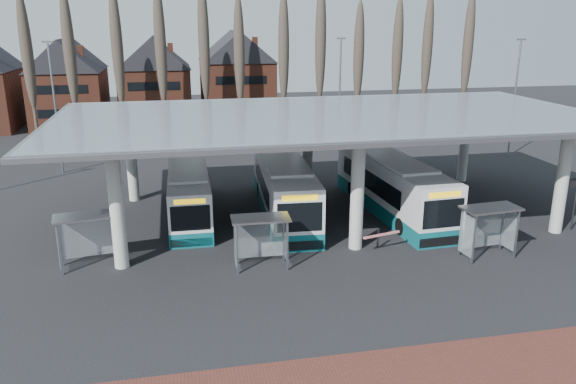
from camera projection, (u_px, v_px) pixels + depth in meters
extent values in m
plane|color=black|center=(371.00, 267.00, 27.58)|extent=(140.00, 140.00, 0.00)
cylinder|color=#B7B7B2|center=(117.00, 209.00, 26.75)|extent=(0.70, 0.70, 6.00)
cylinder|color=#B7B7B2|center=(131.00, 157.00, 37.05)|extent=(0.70, 0.70, 6.00)
cylinder|color=#B7B7B2|center=(357.00, 194.00, 29.04)|extent=(0.70, 0.70, 6.00)
cylinder|color=#B7B7B2|center=(308.00, 149.00, 39.35)|extent=(0.70, 0.70, 6.00)
cylinder|color=#B7B7B2|center=(562.00, 181.00, 31.34)|extent=(0.70, 0.70, 6.00)
cylinder|color=#B7B7B2|center=(465.00, 142.00, 41.65)|extent=(0.70, 0.70, 6.00)
cube|color=gray|center=(330.00, 115.00, 33.25)|extent=(32.00, 16.00, 0.12)
cube|color=silver|center=(330.00, 114.00, 33.23)|extent=(31.50, 15.50, 0.04)
cone|color=#473D33|center=(30.00, 70.00, 52.17)|extent=(0.36, 0.36, 14.50)
ellipsoid|color=#473D33|center=(27.00, 50.00, 51.66)|extent=(1.10, 1.10, 11.02)
cone|color=#473D33|center=(75.00, 69.00, 52.93)|extent=(0.36, 0.36, 14.50)
ellipsoid|color=#473D33|center=(73.00, 50.00, 52.42)|extent=(1.10, 1.10, 11.02)
cone|color=#473D33|center=(119.00, 68.00, 53.70)|extent=(0.36, 0.36, 14.50)
ellipsoid|color=#473D33|center=(117.00, 50.00, 53.19)|extent=(1.10, 1.10, 11.02)
cone|color=#473D33|center=(161.00, 68.00, 54.47)|extent=(0.36, 0.36, 14.50)
ellipsoid|color=#473D33|center=(160.00, 49.00, 53.96)|extent=(1.10, 1.10, 11.02)
cone|color=#473D33|center=(203.00, 67.00, 55.23)|extent=(0.36, 0.36, 14.50)
ellipsoid|color=#473D33|center=(202.00, 49.00, 54.72)|extent=(1.10, 1.10, 11.02)
cone|color=#473D33|center=(243.00, 66.00, 56.00)|extent=(0.36, 0.36, 14.50)
ellipsoid|color=#473D33|center=(243.00, 48.00, 55.49)|extent=(1.10, 1.10, 11.02)
cone|color=#473D33|center=(282.00, 66.00, 56.76)|extent=(0.36, 0.36, 14.50)
ellipsoid|color=#473D33|center=(282.00, 48.00, 56.26)|extent=(1.10, 1.10, 11.02)
cone|color=#473D33|center=(321.00, 65.00, 57.53)|extent=(0.36, 0.36, 14.50)
ellipsoid|color=#473D33|center=(321.00, 48.00, 57.02)|extent=(1.10, 1.10, 11.02)
cone|color=#473D33|center=(358.00, 65.00, 58.30)|extent=(0.36, 0.36, 14.50)
ellipsoid|color=#473D33|center=(358.00, 47.00, 57.79)|extent=(1.10, 1.10, 11.02)
cone|color=#473D33|center=(394.00, 64.00, 59.06)|extent=(0.36, 0.36, 14.50)
ellipsoid|color=#473D33|center=(395.00, 47.00, 58.55)|extent=(1.10, 1.10, 11.02)
cone|color=#473D33|center=(429.00, 63.00, 59.83)|extent=(0.36, 0.36, 14.50)
ellipsoid|color=#473D33|center=(431.00, 47.00, 59.32)|extent=(1.10, 1.10, 11.02)
cone|color=#473D33|center=(464.00, 63.00, 60.60)|extent=(0.36, 0.36, 14.50)
ellipsoid|color=#473D33|center=(465.00, 46.00, 60.09)|extent=(1.10, 1.10, 11.02)
cube|color=brown|center=(70.00, 95.00, 63.86)|extent=(8.00, 10.00, 7.00)
pyramid|color=black|center=(63.00, 31.00, 61.81)|extent=(8.30, 10.30, 3.50)
cube|color=brown|center=(156.00, 93.00, 65.68)|extent=(8.00, 10.00, 7.00)
pyramid|color=black|center=(152.00, 31.00, 63.63)|extent=(8.30, 10.30, 3.50)
cube|color=brown|center=(237.00, 91.00, 67.50)|extent=(8.00, 10.00, 7.00)
pyramid|color=black|center=(235.00, 31.00, 65.45)|extent=(8.30, 10.30, 3.50)
cylinder|color=slate|center=(56.00, 110.00, 43.28)|extent=(0.16, 0.16, 10.00)
cube|color=slate|center=(47.00, 42.00, 41.79)|extent=(0.80, 0.15, 0.15)
cylinder|color=slate|center=(340.00, 96.00, 51.63)|extent=(0.16, 0.16, 10.00)
cube|color=slate|center=(341.00, 38.00, 50.14)|extent=(0.80, 0.15, 0.15)
cylinder|color=slate|center=(514.00, 100.00, 48.69)|extent=(0.16, 0.16, 10.00)
cube|color=slate|center=(521.00, 39.00, 47.20)|extent=(0.80, 0.15, 0.15)
cube|color=silver|center=(189.00, 189.00, 34.54)|extent=(2.53, 11.05, 2.57)
cube|color=#0C5960|center=(190.00, 208.00, 34.91)|extent=(2.55, 11.07, 0.83)
cube|color=silver|center=(188.00, 168.00, 34.16)|extent=(2.22, 6.64, 0.17)
cube|color=black|center=(189.00, 186.00, 34.95)|extent=(2.51, 7.97, 1.01)
cube|color=black|center=(190.00, 218.00, 29.37)|extent=(2.06, 0.09, 1.38)
cube|color=black|center=(187.00, 166.00, 39.68)|extent=(1.99, 0.09, 1.10)
cube|color=#E8B30C|center=(190.00, 202.00, 29.10)|extent=(1.64, 0.07, 0.28)
cube|color=black|center=(192.00, 242.00, 29.78)|extent=(2.22, 0.11, 0.46)
cylinder|color=black|center=(172.00, 229.00, 31.43)|extent=(0.27, 0.89, 0.88)
cylinder|color=black|center=(210.00, 226.00, 31.81)|extent=(0.27, 0.89, 0.88)
cylinder|color=black|center=(173.00, 194.00, 37.73)|extent=(0.27, 0.89, 0.88)
cylinder|color=black|center=(205.00, 192.00, 38.10)|extent=(0.27, 0.89, 0.88)
cube|color=silver|center=(284.00, 185.00, 34.74)|extent=(3.47, 12.70, 2.93)
cube|color=#0C5960|center=(284.00, 206.00, 35.15)|extent=(3.49, 12.72, 0.94)
cube|color=silver|center=(284.00, 161.00, 34.29)|extent=(2.88, 7.67, 0.19)
cube|color=black|center=(283.00, 181.00, 35.20)|extent=(3.28, 9.20, 1.15)
cube|color=black|center=(300.00, 217.00, 28.79)|extent=(2.35, 0.21, 1.57)
cube|color=black|center=(273.00, 159.00, 40.63)|extent=(2.27, 0.21, 1.26)
cube|color=#E8B30C|center=(300.00, 198.00, 28.49)|extent=(1.87, 0.17, 0.31)
cube|color=black|center=(300.00, 246.00, 29.26)|extent=(2.54, 0.25, 0.52)
cylinder|color=black|center=(272.00, 229.00, 31.21)|extent=(0.36, 1.02, 1.00)
cylinder|color=black|center=(314.00, 227.00, 31.53)|extent=(0.36, 1.02, 1.00)
cylinder|color=black|center=(260.00, 190.00, 38.45)|extent=(0.36, 1.02, 1.00)
cylinder|color=black|center=(294.00, 188.00, 38.77)|extent=(0.36, 1.02, 1.00)
cube|color=silver|center=(392.00, 183.00, 35.14)|extent=(3.38, 12.68, 2.93)
cube|color=#0C5960|center=(391.00, 204.00, 35.55)|extent=(3.40, 12.70, 0.94)
cube|color=silver|center=(393.00, 159.00, 34.69)|extent=(2.83, 7.65, 0.19)
cube|color=black|center=(389.00, 179.00, 35.59)|extent=(3.22, 9.17, 1.15)
cube|color=black|center=(443.00, 214.00, 29.34)|extent=(2.35, 0.20, 1.57)
cube|color=black|center=(356.00, 158.00, 40.89)|extent=(2.27, 0.19, 1.25)
cube|color=#E8B30C|center=(445.00, 195.00, 29.04)|extent=(1.87, 0.16, 0.31)
cube|color=black|center=(441.00, 241.00, 29.81)|extent=(2.53, 0.23, 0.52)
cylinder|color=black|center=(401.00, 227.00, 31.57)|extent=(0.35, 1.02, 1.00)
cylinder|color=black|center=(440.00, 223.00, 32.16)|extent=(0.35, 1.02, 1.00)
cylinder|color=black|center=(352.00, 189.00, 38.63)|extent=(0.35, 1.02, 1.00)
cylinder|color=black|center=(385.00, 186.00, 39.22)|extent=(0.35, 1.02, 1.00)
cube|color=gray|center=(60.00, 250.00, 26.37)|extent=(0.09, 0.09, 2.57)
cube|color=gray|center=(114.00, 243.00, 27.17)|extent=(0.09, 0.09, 2.57)
cube|color=gray|center=(60.00, 241.00, 27.38)|extent=(0.09, 0.09, 2.57)
cube|color=gray|center=(113.00, 235.00, 28.19)|extent=(0.09, 0.09, 2.57)
cube|color=gray|center=(84.00, 216.00, 26.89)|extent=(3.06, 1.84, 0.10)
cube|color=silver|center=(87.00, 237.00, 27.82)|extent=(2.44, 0.40, 2.05)
cube|color=silver|center=(59.00, 245.00, 26.84)|extent=(0.21, 1.12, 2.05)
cube|color=silver|center=(114.00, 238.00, 27.68)|extent=(0.21, 1.12, 2.05)
cube|color=gray|center=(237.00, 250.00, 26.48)|extent=(0.08, 0.08, 2.50)
cube|color=gray|center=(287.00, 246.00, 26.88)|extent=(0.08, 0.08, 2.50)
cube|color=gray|center=(235.00, 241.00, 27.52)|extent=(0.08, 0.08, 2.50)
cube|color=gray|center=(284.00, 238.00, 27.91)|extent=(0.08, 0.08, 2.50)
cube|color=gray|center=(261.00, 218.00, 26.82)|extent=(2.84, 1.48, 0.10)
cube|color=silver|center=(259.00, 238.00, 27.75)|extent=(2.40, 0.11, 2.00)
cube|color=silver|center=(235.00, 244.00, 26.98)|extent=(0.07, 1.10, 2.00)
cube|color=silver|center=(286.00, 241.00, 27.39)|extent=(0.07, 1.10, 2.00)
cube|color=gray|center=(474.00, 240.00, 27.54)|extent=(0.09, 0.09, 2.58)
cube|color=gray|center=(517.00, 235.00, 28.21)|extent=(0.09, 0.09, 2.58)
cube|color=gray|center=(461.00, 232.00, 28.58)|extent=(0.09, 0.09, 2.58)
cube|color=gray|center=(502.00, 227.00, 29.26)|extent=(0.09, 0.09, 2.58)
cube|color=gray|center=(491.00, 208.00, 28.00)|extent=(3.01, 1.70, 0.10)
cube|color=silver|center=(481.00, 228.00, 28.95)|extent=(2.47, 0.26, 2.07)
cube|color=silver|center=(466.00, 235.00, 28.03)|extent=(0.14, 1.14, 2.07)
cube|color=silver|center=(510.00, 230.00, 28.73)|extent=(0.14, 1.14, 2.07)
cylinder|color=black|center=(575.00, 205.00, 32.08)|extent=(0.09, 0.09, 3.04)
cube|color=black|center=(378.00, 238.00, 29.70)|extent=(0.08, 0.08, 1.11)
cube|color=red|center=(382.00, 235.00, 29.11)|extent=(2.17, 0.65, 0.10)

